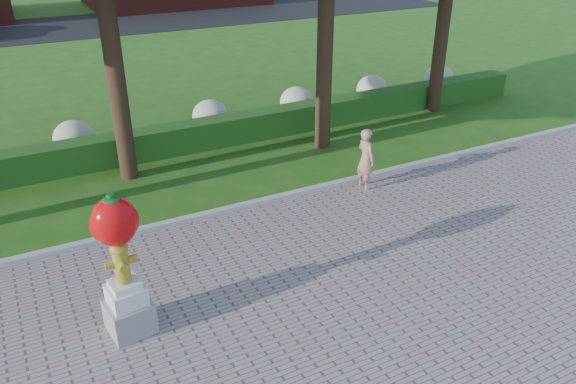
# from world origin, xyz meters

# --- Properties ---
(ground) EXTENTS (100.00, 100.00, 0.00)m
(ground) POSITION_xyz_m (0.00, 0.00, 0.00)
(ground) COLOR #285715
(ground) RESTS_ON ground
(curb) EXTENTS (40.00, 0.18, 0.15)m
(curb) POSITION_xyz_m (0.00, 3.00, 0.07)
(curb) COLOR #ADADA5
(curb) RESTS_ON ground
(lawn_hedge) EXTENTS (24.00, 0.70, 0.80)m
(lawn_hedge) POSITION_xyz_m (0.00, 7.00, 0.40)
(lawn_hedge) COLOR #244B15
(lawn_hedge) RESTS_ON ground
(hydrangea_row) EXTENTS (20.10, 1.10, 0.99)m
(hydrangea_row) POSITION_xyz_m (0.57, 8.00, 0.55)
(hydrangea_row) COLOR beige
(hydrangea_row) RESTS_ON ground
(street) EXTENTS (50.00, 8.00, 0.02)m
(street) POSITION_xyz_m (0.00, 28.00, 0.01)
(street) COLOR black
(street) RESTS_ON ground
(hydrant_sculpture) EXTENTS (0.76, 0.76, 2.51)m
(hydrant_sculpture) POSITION_xyz_m (-3.39, 0.01, 1.37)
(hydrant_sculpture) COLOR gray
(hydrant_sculpture) RESTS_ON walkway
(woman) EXTENTS (0.38, 0.57, 1.54)m
(woman) POSITION_xyz_m (2.98, 2.60, 0.81)
(woman) COLOR tan
(woman) RESTS_ON walkway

